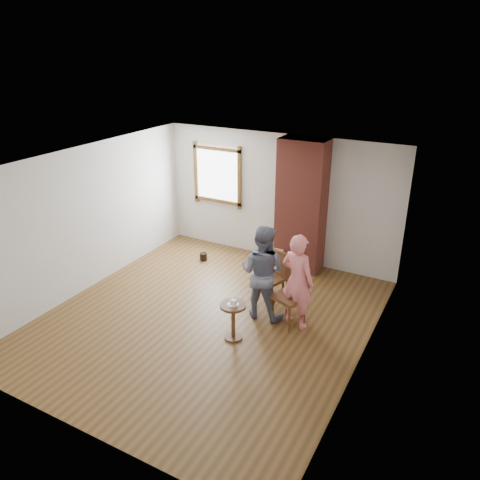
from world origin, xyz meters
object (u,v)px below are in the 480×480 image
object	(u,v)px
stoneware_crock	(276,258)
side_table	(233,316)
dining_chair_right	(292,292)
man	(262,272)
dining_chair_left	(271,274)
person_pink	(297,281)

from	to	relation	value
stoneware_crock	side_table	distance (m)	2.55
stoneware_crock	dining_chair_right	world-z (taller)	dining_chair_right
side_table	man	xyz separation A→B (m)	(0.09, 0.81, 0.40)
dining_chair_left	man	distance (m)	0.52
dining_chair_right	man	bearing A→B (deg)	-156.13
man	stoneware_crock	bearing A→B (deg)	-75.18
man	person_pink	size ratio (longest dim) A/B	1.02
dining_chair_right	stoneware_crock	bearing A→B (deg)	139.68
stoneware_crock	side_table	world-z (taller)	side_table
stoneware_crock	dining_chair_left	size ratio (longest dim) A/B	0.45
dining_chair_left	side_table	distance (m)	1.27
stoneware_crock	dining_chair_left	bearing A→B (deg)	-69.13
stoneware_crock	man	size ratio (longest dim) A/B	0.27
dining_chair_left	person_pink	distance (m)	0.81
dining_chair_left	person_pink	size ratio (longest dim) A/B	0.61
dining_chair_left	man	xyz separation A→B (m)	(0.04, -0.45, 0.26)
stoneware_crock	man	distance (m)	1.87
stoneware_crock	person_pink	xyz separation A→B (m)	(1.12, -1.69, 0.57)
stoneware_crock	side_table	bearing A→B (deg)	-80.36
dining_chair_right	person_pink	xyz separation A→B (m)	(0.09, -0.04, 0.23)
dining_chair_left	dining_chair_right	bearing A→B (deg)	-18.78
dining_chair_left	side_table	bearing A→B (deg)	-75.34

